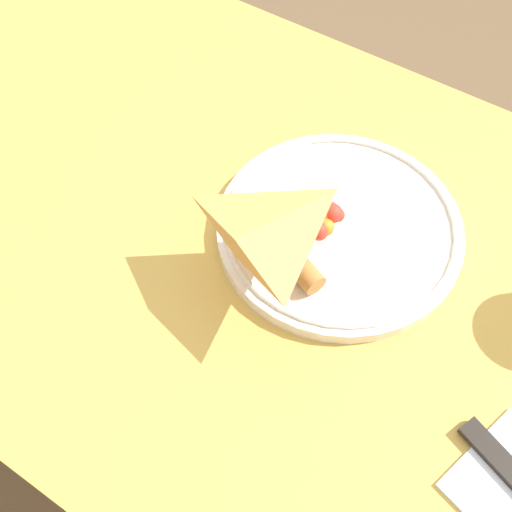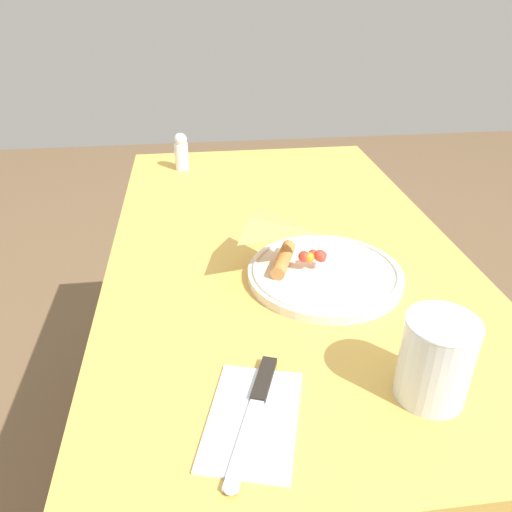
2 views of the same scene
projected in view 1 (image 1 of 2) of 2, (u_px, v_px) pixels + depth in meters
ground_plane at (227, 416)px, 1.31m from camera, size 6.00×6.00×0.00m
dining_table at (210, 259)px, 0.81m from camera, size 1.14×0.65×0.71m
plate_pizza at (337, 228)px, 0.68m from camera, size 0.26×0.26×0.05m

